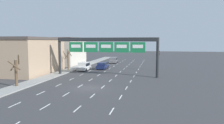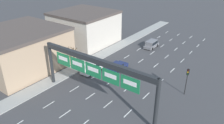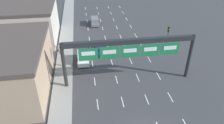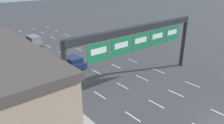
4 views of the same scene
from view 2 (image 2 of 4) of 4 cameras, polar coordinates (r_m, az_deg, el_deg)
lane_dashes at (r=33.51m, az=-0.69°, el=-7.90°), size 10.02×67.00×0.01m
sign_gantry at (r=28.55m, az=-4.59°, el=-1.42°), size 18.60×0.70×6.96m
building_near at (r=42.98m, az=-22.93°, el=3.23°), size 14.04×14.44×7.10m
building_far at (r=52.22m, az=-7.14°, el=9.02°), size 12.85×12.48×7.28m
suv_white at (r=38.78m, az=-5.37°, el=-1.32°), size 1.93×4.19×1.77m
suv_grey at (r=49.95m, az=10.27°, el=4.71°), size 1.89×4.12×1.68m
car_navy at (r=39.03m, az=1.24°, el=-1.32°), size 1.99×4.54×1.49m
traffic_light_near_gantry at (r=33.26m, az=19.06°, el=-3.61°), size 0.30×0.35×4.26m
tree_bare_closest at (r=39.61m, az=-10.02°, el=1.42°), size 1.91×2.03×4.46m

